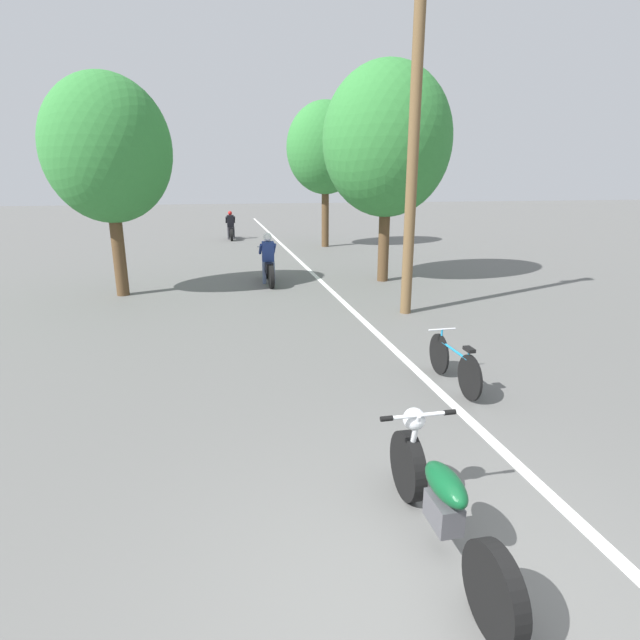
% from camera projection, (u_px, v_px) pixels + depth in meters
% --- Properties ---
extents(ground_plane, '(120.00, 120.00, 0.00)m').
position_uv_depth(ground_plane, '(446.00, 623.00, 3.48)').
color(ground_plane, '#60605E').
extents(lane_stripe_edge, '(0.14, 48.00, 0.01)m').
position_uv_depth(lane_stripe_edge, '(316.00, 277.00, 15.71)').
color(lane_stripe_edge, white).
rests_on(lane_stripe_edge, ground).
extents(utility_pole, '(1.10, 0.24, 7.34)m').
position_uv_depth(utility_pole, '(414.00, 140.00, 10.47)').
color(utility_pole, brown).
rests_on(utility_pole, ground).
extents(roadside_tree_right_near, '(3.67, 3.30, 6.12)m').
position_uv_depth(roadside_tree_right_near, '(387.00, 141.00, 14.00)').
color(roadside_tree_right_near, '#513A23').
rests_on(roadside_tree_right_near, ground).
extents(roadside_tree_right_far, '(3.37, 3.03, 6.17)m').
position_uv_depth(roadside_tree_right_far, '(325.00, 149.00, 21.48)').
color(roadside_tree_right_far, '#513A23').
rests_on(roadside_tree_right_far, ground).
extents(roadside_tree_left, '(3.10, 2.79, 5.45)m').
position_uv_depth(roadside_tree_left, '(108.00, 150.00, 12.24)').
color(roadside_tree_left, '#513A23').
rests_on(roadside_tree_left, ground).
extents(motorcycle_foreground, '(0.71, 2.22, 0.98)m').
position_uv_depth(motorcycle_foreground, '(441.00, 503.00, 4.08)').
color(motorcycle_foreground, black).
rests_on(motorcycle_foreground, ground).
extents(motorcycle_rider_lead, '(0.50, 2.11, 1.47)m').
position_uv_depth(motorcycle_rider_lead, '(268.00, 264.00, 14.60)').
color(motorcycle_rider_lead, black).
rests_on(motorcycle_rider_lead, ground).
extents(motorcycle_rider_far, '(0.50, 1.95, 1.41)m').
position_uv_depth(motorcycle_rider_far, '(231.00, 229.00, 25.15)').
color(motorcycle_rider_far, black).
rests_on(motorcycle_rider_far, ground).
extents(bicycle_parked, '(0.44, 1.64, 0.76)m').
position_uv_depth(bicycle_parked, '(454.00, 363.00, 7.38)').
color(bicycle_parked, black).
rests_on(bicycle_parked, ground).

